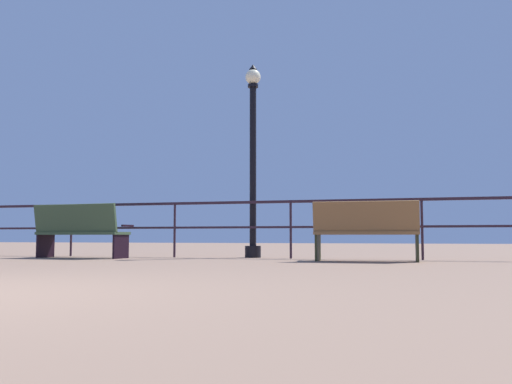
{
  "coord_description": "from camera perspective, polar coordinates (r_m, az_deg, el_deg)",
  "views": [
    {
      "loc": [
        3.33,
        -2.89,
        0.4
      ],
      "look_at": [
        0.63,
        6.55,
        1.18
      ],
      "focal_mm": 39.28,
      "sensor_mm": 36.0,
      "label": 1
    }
  ],
  "objects": [
    {
      "name": "pier_railing",
      "position": [
        10.48,
        -2.56,
        -2.42
      ],
      "size": [
        25.17,
        0.05,
        1.05
      ],
      "color": "#2D1B26",
      "rests_on": "ground_plane"
    },
    {
      "name": "bench_near_left",
      "position": [
        10.84,
        -17.57,
        -3.61
      ],
      "size": [
        1.81,
        0.83,
        0.99
      ],
      "color": "#354A30",
      "rests_on": "ground_plane"
    },
    {
      "name": "bench_near_right",
      "position": [
        9.08,
        11.12,
        -3.69
      ],
      "size": [
        1.66,
        0.73,
        0.95
      ],
      "color": "brown",
      "rests_on": "ground_plane"
    },
    {
      "name": "lamppost_center",
      "position": [
        10.72,
        -0.31,
        3.79
      ],
      "size": [
        0.3,
        0.3,
        3.72
      ],
      "color": "black",
      "rests_on": "ground_plane"
    }
  ]
}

